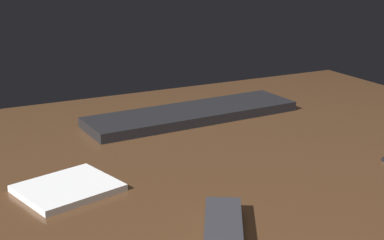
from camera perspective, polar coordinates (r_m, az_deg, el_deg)
The scene contains 4 objects.
desk at distance 99.57cm, azimuth -1.93°, elevation -3.70°, with size 140.00×84.00×2.00cm, color #4C301C.
keyboard at distance 117.85cm, azimuth 0.03°, elevation 0.63°, with size 45.34×12.40×1.96cm, color black.
tv_remote at distance 69.33cm, azimuth 3.19°, elevation -11.56°, with size 17.17×4.62×2.13cm, color #2D2D33.
notepad at distance 85.15cm, azimuth -12.44°, elevation -6.74°, with size 13.33×11.41×0.97cm, color white.
Camera 1 is at (-39.17, -84.52, 36.16)cm, focal length 52.77 mm.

